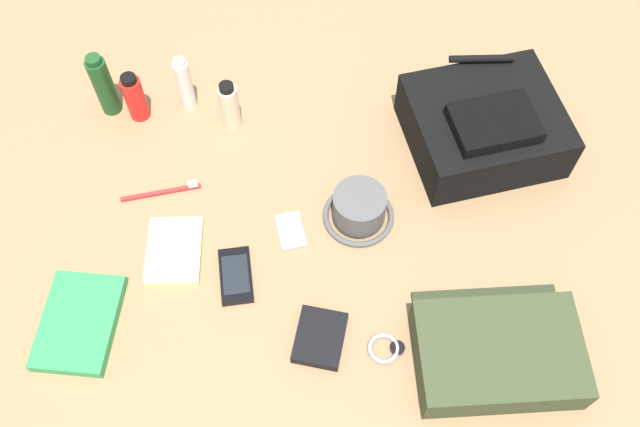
{
  "coord_description": "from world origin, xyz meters",
  "views": [
    {
      "loc": [
        -0.02,
        -0.71,
        1.26
      ],
      "look_at": [
        0.0,
        0.0,
        0.04
      ],
      "focal_mm": 38.93,
      "sensor_mm": 36.0,
      "label": 1
    }
  ],
  "objects_px": {
    "toiletry_pouch": "(497,352)",
    "paperback_novel": "(79,323)",
    "bucket_hat": "(359,209)",
    "media_player": "(291,231)",
    "lotion_bottle": "(230,106)",
    "sunscreen_spray": "(135,97)",
    "backpack": "(484,126)",
    "shampoo_bottle": "(103,85)",
    "wallet": "(320,338)",
    "cell_phone": "(236,276)",
    "notepad": "(174,251)",
    "wristwatch": "(386,348)",
    "toothpaste_tube": "(185,85)",
    "toothbrush": "(166,191)"
  },
  "relations": [
    {
      "from": "toiletry_pouch",
      "to": "paperback_novel",
      "type": "distance_m",
      "value": 0.79
    },
    {
      "from": "bucket_hat",
      "to": "media_player",
      "type": "bearing_deg",
      "value": -166.73
    },
    {
      "from": "lotion_bottle",
      "to": "sunscreen_spray",
      "type": "bearing_deg",
      "value": 172.06
    },
    {
      "from": "backpack",
      "to": "paperback_novel",
      "type": "height_order",
      "value": "backpack"
    },
    {
      "from": "shampoo_bottle",
      "to": "paperback_novel",
      "type": "height_order",
      "value": "shampoo_bottle"
    },
    {
      "from": "sunscreen_spray",
      "to": "wallet",
      "type": "distance_m",
      "value": 0.68
    },
    {
      "from": "backpack",
      "to": "media_player",
      "type": "xyz_separation_m",
      "value": [
        -0.42,
        -0.22,
        -0.06
      ]
    },
    {
      "from": "shampoo_bottle",
      "to": "cell_phone",
      "type": "distance_m",
      "value": 0.54
    },
    {
      "from": "wallet",
      "to": "notepad",
      "type": "bearing_deg",
      "value": 159.33
    },
    {
      "from": "wallet",
      "to": "cell_phone",
      "type": "bearing_deg",
      "value": 153.36
    },
    {
      "from": "paperback_novel",
      "to": "wristwatch",
      "type": "bearing_deg",
      "value": -6.16
    },
    {
      "from": "wristwatch",
      "to": "notepad",
      "type": "distance_m",
      "value": 0.47
    },
    {
      "from": "lotion_bottle",
      "to": "notepad",
      "type": "distance_m",
      "value": 0.35
    },
    {
      "from": "shampoo_bottle",
      "to": "sunscreen_spray",
      "type": "bearing_deg",
      "value": -16.61
    },
    {
      "from": "toothpaste_tube",
      "to": "lotion_bottle",
      "type": "xyz_separation_m",
      "value": [
        0.1,
        -0.05,
        -0.01
      ]
    },
    {
      "from": "notepad",
      "to": "toiletry_pouch",
      "type": "bearing_deg",
      "value": -21.05
    },
    {
      "from": "cell_phone",
      "to": "media_player",
      "type": "bearing_deg",
      "value": 42.05
    },
    {
      "from": "media_player",
      "to": "cell_phone",
      "type": "bearing_deg",
      "value": -137.95
    },
    {
      "from": "toothpaste_tube",
      "to": "lotion_bottle",
      "type": "bearing_deg",
      "value": -28.25
    },
    {
      "from": "toothbrush",
      "to": "notepad",
      "type": "xyz_separation_m",
      "value": [
        0.03,
        -0.14,
        0.0
      ]
    },
    {
      "from": "backpack",
      "to": "wristwatch",
      "type": "height_order",
      "value": "backpack"
    },
    {
      "from": "lotion_bottle",
      "to": "media_player",
      "type": "distance_m",
      "value": 0.32
    },
    {
      "from": "bucket_hat",
      "to": "wristwatch",
      "type": "xyz_separation_m",
      "value": [
        0.04,
        -0.29,
        -0.03
      ]
    },
    {
      "from": "lotion_bottle",
      "to": "media_player",
      "type": "xyz_separation_m",
      "value": [
        0.13,
        -0.29,
        -0.06
      ]
    },
    {
      "from": "wristwatch",
      "to": "media_player",
      "type": "bearing_deg",
      "value": 124.7
    },
    {
      "from": "bucket_hat",
      "to": "media_player",
      "type": "xyz_separation_m",
      "value": [
        -0.14,
        -0.03,
        -0.03
      ]
    },
    {
      "from": "media_player",
      "to": "notepad",
      "type": "xyz_separation_m",
      "value": [
        -0.24,
        -0.04,
        0.0
      ]
    },
    {
      "from": "shampoo_bottle",
      "to": "sunscreen_spray",
      "type": "relative_size",
      "value": 1.31
    },
    {
      "from": "toothbrush",
      "to": "notepad",
      "type": "bearing_deg",
      "value": -78.11
    },
    {
      "from": "paperback_novel",
      "to": "media_player",
      "type": "distance_m",
      "value": 0.45
    },
    {
      "from": "shampoo_bottle",
      "to": "paperback_novel",
      "type": "bearing_deg",
      "value": -89.4
    },
    {
      "from": "sunscreen_spray",
      "to": "lotion_bottle",
      "type": "relative_size",
      "value": 0.99
    },
    {
      "from": "toothpaste_tube",
      "to": "cell_phone",
      "type": "distance_m",
      "value": 0.46
    },
    {
      "from": "cell_phone",
      "to": "toothbrush",
      "type": "height_order",
      "value": "toothbrush"
    },
    {
      "from": "toiletry_pouch",
      "to": "wallet",
      "type": "height_order",
      "value": "toiletry_pouch"
    },
    {
      "from": "sunscreen_spray",
      "to": "toothpaste_tube",
      "type": "bearing_deg",
      "value": 12.56
    },
    {
      "from": "toothpaste_tube",
      "to": "notepad",
      "type": "height_order",
      "value": "toothpaste_tube"
    },
    {
      "from": "media_player",
      "to": "notepad",
      "type": "relative_size",
      "value": 0.62
    },
    {
      "from": "toothpaste_tube",
      "to": "notepad",
      "type": "relative_size",
      "value": 1.0
    },
    {
      "from": "bucket_hat",
      "to": "media_player",
      "type": "relative_size",
      "value": 1.61
    },
    {
      "from": "backpack",
      "to": "lotion_bottle",
      "type": "height_order",
      "value": "backpack"
    },
    {
      "from": "wallet",
      "to": "toiletry_pouch",
      "type": "bearing_deg",
      "value": 5.16
    },
    {
      "from": "lotion_bottle",
      "to": "wallet",
      "type": "relative_size",
      "value": 1.18
    },
    {
      "from": "wristwatch",
      "to": "notepad",
      "type": "bearing_deg",
      "value": 152.58
    },
    {
      "from": "lotion_bottle",
      "to": "wallet",
      "type": "height_order",
      "value": "lotion_bottle"
    },
    {
      "from": "bucket_hat",
      "to": "paperback_novel",
      "type": "bearing_deg",
      "value": -157.45
    },
    {
      "from": "toiletry_pouch",
      "to": "notepad",
      "type": "height_order",
      "value": "toiletry_pouch"
    },
    {
      "from": "toothbrush",
      "to": "backpack",
      "type": "bearing_deg",
      "value": 9.49
    },
    {
      "from": "wristwatch",
      "to": "toothbrush",
      "type": "distance_m",
      "value": 0.57
    },
    {
      "from": "sunscreen_spray",
      "to": "media_player",
      "type": "xyz_separation_m",
      "value": [
        0.34,
        -0.32,
        -0.06
      ]
    }
  ]
}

